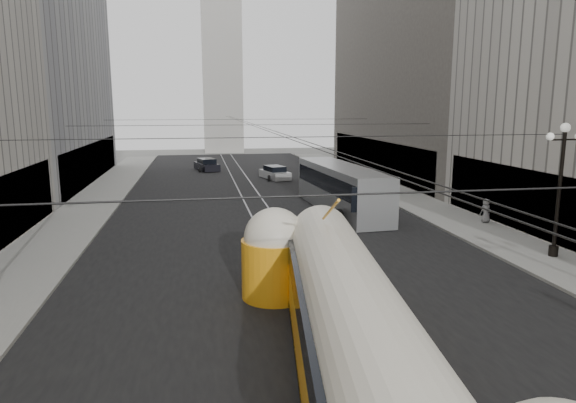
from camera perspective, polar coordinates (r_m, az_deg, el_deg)
name	(u,v)px	position (r m, az deg, el deg)	size (l,w,h in m)	color
road	(259,209)	(36.76, -3.28, -0.85)	(20.00, 85.00, 0.02)	black
sidewalk_left	(92,205)	(40.71, -20.92, -0.31)	(4.00, 72.00, 0.15)	gray
sidewalk_right	(399,195)	(43.10, 12.19, 0.73)	(4.00, 72.00, 0.15)	gray
rail_left	(248,210)	(36.69, -4.45, -0.89)	(0.12, 85.00, 0.04)	gray
rail_right	(269,209)	(36.86, -2.13, -0.81)	(0.12, 85.00, 0.04)	gray
building_left_far	(13,25)	(54.12, -28.22, 16.85)	(12.60, 28.60, 28.60)	#999999
building_right_far	(434,15)	(57.41, 15.95, 19.26)	(12.60, 32.60, 32.60)	#514C47
distant_tower	(222,55)	(83.74, -7.39, 15.80)	(6.00, 6.00, 31.36)	#B2AFA8
lamppost_right_mid	(560,182)	(27.34, 27.99, 1.89)	(1.86, 0.44, 6.37)	black
catenary	(261,127)	(35.07, -3.00, 8.28)	(25.00, 72.00, 0.23)	black
streetcar	(348,325)	(13.66, 6.71, -13.51)	(4.36, 16.16, 3.57)	#FEA216
city_bus	(341,187)	(35.88, 5.93, 1.66)	(3.53, 12.75, 3.20)	#9FA2A4
sedan_white_far	(275,173)	(51.61, -1.47, 3.17)	(2.80, 4.56, 1.34)	#BDBDBD
sedan_dark_far	(207,165)	(59.22, -9.02, 4.02)	(2.95, 4.69, 1.38)	black
pedestrian_sidewalk_right	(486,211)	(34.02, 21.13, -0.95)	(0.73, 0.45, 1.50)	slate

